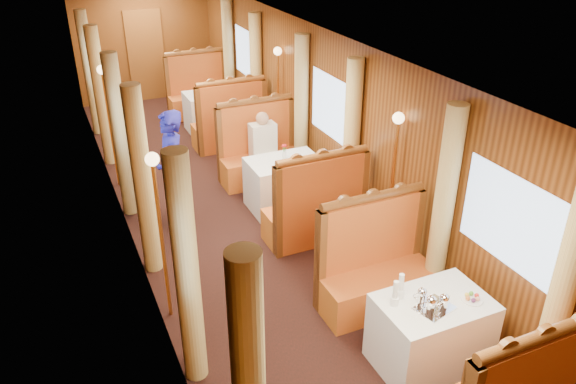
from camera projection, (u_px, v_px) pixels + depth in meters
floor at (237, 216)px, 8.15m from camera, size 3.00×12.00×0.01m
ceiling at (229, 43)px, 6.99m from camera, size 3.00×12.00×0.01m
wall_far at (145, 44)px, 12.43m from camera, size 3.00×0.01×2.50m
wall_left at (120, 154)px, 7.03m from camera, size 0.01×12.00×2.50m
wall_right at (332, 120)px, 8.11m from camera, size 0.01×12.00×2.50m
doorway_far at (146, 56)px, 12.52m from camera, size 0.80×0.04×2.00m
table_near at (431, 332)px, 5.41m from camera, size 1.05×0.72×0.75m
banquette_near_aft at (375, 272)px, 6.21m from camera, size 1.30×0.55×1.34m
table_mid at (285, 184)px, 8.25m from camera, size 1.05×0.72×0.75m
banquette_mid_fwd at (315, 212)px, 7.40m from camera, size 1.30×0.55×1.34m
banquette_mid_aft at (259, 155)px, 9.05m from camera, size 1.30×0.55×1.34m
table_far at (213, 111)px, 11.08m from camera, size 1.05×0.72×0.75m
banquette_far_fwd at (230, 126)px, 10.24m from camera, size 1.30×0.55×1.34m
banquette_far_aft at (199, 95)px, 11.88m from camera, size 1.30×0.55×1.34m
tea_tray at (434, 308)px, 5.14m from camera, size 0.40×0.34×0.01m
teapot_left at (431, 306)px, 5.07m from camera, size 0.20×0.18×0.14m
teapot_right at (444, 304)px, 5.11m from camera, size 0.18×0.16×0.13m
teapot_back at (422, 297)px, 5.20m from camera, size 0.18×0.16×0.12m
fruit_plate at (472, 298)px, 5.25m from camera, size 0.21×0.21×0.05m
cup_inboard at (395, 296)px, 5.14m from camera, size 0.08×0.08×0.26m
cup_outboard at (401, 288)px, 5.24m from camera, size 0.08×0.08×0.26m
rose_vase_mid at (284, 149)px, 8.00m from camera, size 0.06×0.06×0.36m
rose_vase_far at (211, 85)px, 10.79m from camera, size 0.06×0.06×0.36m
window_left_near at (197, 304)px, 4.11m from camera, size 0.01×1.20×0.90m
curtain_left_near_b at (187, 274)px, 4.90m from camera, size 0.22×0.22×2.35m
window_right_near at (509, 220)px, 5.18m from camera, size 0.01×1.20×0.90m
curtain_right_near_a at (562, 295)px, 4.64m from camera, size 0.22×0.22×2.35m
curtain_right_near_b at (443, 211)px, 5.90m from camera, size 0.22×0.22×2.35m
window_left_mid at (119, 139)px, 6.94m from camera, size 0.01×1.20×0.90m
curtain_left_mid_a at (143, 183)px, 6.47m from camera, size 0.22×0.22×2.35m
curtain_left_mid_b at (121, 137)px, 7.74m from camera, size 0.22×0.22×2.35m
window_right_mid at (331, 107)px, 8.02m from camera, size 0.01×1.20×0.90m
curtain_right_mid_a at (351, 146)px, 7.47m from camera, size 0.22×0.22×2.35m
curtain_right_mid_b at (301, 110)px, 8.74m from camera, size 0.22×0.22×2.35m
window_left_far at (86, 70)px, 9.78m from camera, size 0.01×1.20×0.90m
curtain_left_far_a at (101, 97)px, 9.31m from camera, size 0.22×0.22×2.35m
curtain_left_far_b at (90, 74)px, 10.57m from camera, size 0.22×0.22×2.35m
window_right_far at (246, 53)px, 10.85m from camera, size 0.01×1.20×0.90m
curtain_right_far_a at (256, 78)px, 10.31m from camera, size 0.22×0.22×2.35m
curtain_right_far_b at (229, 59)px, 11.57m from camera, size 0.22×0.22×2.35m
sconce_left_fore at (158, 205)px, 5.59m from camera, size 0.14×0.14×1.95m
sconce_right_fore at (395, 158)px, 6.60m from camera, size 0.14×0.14×1.95m
sconce_left_aft at (107, 102)px, 8.42m from camera, size 0.14×0.14×1.95m
sconce_right_aft at (278, 81)px, 9.43m from camera, size 0.14×0.14×1.95m
steward at (173, 171)px, 7.52m from camera, size 0.44×0.64×1.70m
passenger at (264, 141)px, 8.73m from camera, size 0.40×0.44×0.76m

